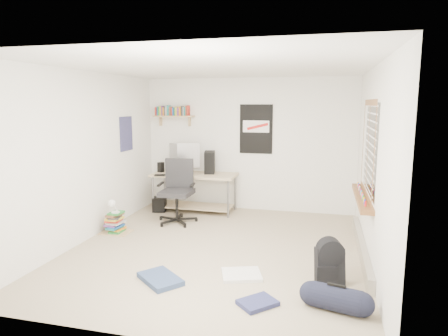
% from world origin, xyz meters
% --- Properties ---
extents(floor, '(4.00, 4.50, 0.01)m').
position_xyz_m(floor, '(0.00, 0.00, -0.01)').
color(floor, gray).
rests_on(floor, ground).
extents(ceiling, '(4.00, 4.50, 0.01)m').
position_xyz_m(ceiling, '(0.00, 0.00, 2.50)').
color(ceiling, white).
rests_on(ceiling, ground).
extents(back_wall, '(4.00, 0.01, 2.50)m').
position_xyz_m(back_wall, '(0.00, 2.25, 1.25)').
color(back_wall, silver).
rests_on(back_wall, ground).
extents(left_wall, '(0.01, 4.50, 2.50)m').
position_xyz_m(left_wall, '(-2.00, 0.00, 1.25)').
color(left_wall, silver).
rests_on(left_wall, ground).
extents(right_wall, '(0.01, 4.50, 2.50)m').
position_xyz_m(right_wall, '(2.00, 0.00, 1.25)').
color(right_wall, silver).
rests_on(right_wall, ground).
extents(desk, '(1.64, 0.88, 0.71)m').
position_xyz_m(desk, '(-0.94, 1.83, 0.36)').
color(desk, '#C3B487').
rests_on(desk, floor).
extents(monitor_left, '(0.37, 0.29, 0.42)m').
position_xyz_m(monitor_left, '(-1.36, 2.00, 0.92)').
color(monitor_left, '#9D9DA2').
rests_on(monitor_left, desk).
extents(monitor_right, '(0.42, 0.29, 0.46)m').
position_xyz_m(monitor_right, '(-1.03, 1.77, 0.95)').
color(monitor_right, '#ACABB0').
rests_on(monitor_right, desk).
extents(pc_tower, '(0.28, 0.43, 0.42)m').
position_xyz_m(pc_tower, '(-0.69, 2.00, 0.92)').
color(pc_tower, black).
rests_on(pc_tower, desk).
extents(keyboard, '(0.39, 0.21, 0.02)m').
position_xyz_m(keyboard, '(-1.42, 1.55, 0.72)').
color(keyboard, black).
rests_on(keyboard, desk).
extents(speaker_left, '(0.12, 0.12, 0.20)m').
position_xyz_m(speaker_left, '(-1.63, 1.85, 0.81)').
color(speaker_left, black).
rests_on(speaker_left, desk).
extents(speaker_right, '(0.11, 0.11, 0.18)m').
position_xyz_m(speaker_right, '(-1.11, 1.73, 0.80)').
color(speaker_right, black).
rests_on(speaker_right, desk).
extents(office_chair, '(0.80, 0.80, 1.09)m').
position_xyz_m(office_chair, '(-1.00, 1.05, 0.49)').
color(office_chair, black).
rests_on(office_chair, floor).
extents(wall_shelf, '(0.80, 0.22, 0.24)m').
position_xyz_m(wall_shelf, '(-1.45, 2.14, 1.78)').
color(wall_shelf, tan).
rests_on(wall_shelf, back_wall).
extents(poster_back_wall, '(0.62, 0.03, 0.92)m').
position_xyz_m(poster_back_wall, '(0.15, 2.23, 1.55)').
color(poster_back_wall, black).
rests_on(poster_back_wall, back_wall).
extents(poster_left_wall, '(0.02, 0.42, 0.60)m').
position_xyz_m(poster_left_wall, '(-1.99, 1.20, 1.50)').
color(poster_left_wall, navy).
rests_on(poster_left_wall, left_wall).
extents(window, '(0.10, 1.50, 1.26)m').
position_xyz_m(window, '(1.95, 0.30, 1.45)').
color(window, brown).
rests_on(window, right_wall).
extents(baseboard_heater, '(0.08, 2.50, 0.18)m').
position_xyz_m(baseboard_heater, '(1.96, 0.30, 0.09)').
color(baseboard_heater, '#B7B2A8').
rests_on(baseboard_heater, floor).
extents(backpack, '(0.36, 0.32, 0.41)m').
position_xyz_m(backpack, '(1.52, -0.71, 0.20)').
color(backpack, black).
rests_on(backpack, floor).
extents(duffel_bag, '(0.30, 0.30, 0.49)m').
position_xyz_m(duffel_bag, '(1.58, -1.34, 0.14)').
color(duffel_bag, black).
rests_on(duffel_bag, floor).
extents(tshirt, '(0.55, 0.51, 0.04)m').
position_xyz_m(tshirt, '(0.51, -0.80, 0.02)').
color(tshirt, silver).
rests_on(tshirt, floor).
extents(jeans_a, '(0.64, 0.61, 0.06)m').
position_xyz_m(jeans_a, '(-0.37, -1.16, 0.03)').
color(jeans_a, navy).
rests_on(jeans_a, floor).
extents(jeans_b, '(0.45, 0.46, 0.05)m').
position_xyz_m(jeans_b, '(0.81, -1.43, 0.03)').
color(jeans_b, navy).
rests_on(jeans_b, floor).
extents(book_stack, '(0.51, 0.43, 0.33)m').
position_xyz_m(book_stack, '(-1.75, 0.30, 0.15)').
color(book_stack, brown).
rests_on(book_stack, floor).
extents(desk_lamp, '(0.14, 0.22, 0.22)m').
position_xyz_m(desk_lamp, '(-1.73, 0.28, 0.38)').
color(desk_lamp, silver).
rests_on(desk_lamp, book_stack).
extents(subwoofer, '(0.28, 0.28, 0.27)m').
position_xyz_m(subwoofer, '(-1.58, 1.64, 0.14)').
color(subwoofer, black).
rests_on(subwoofer, floor).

